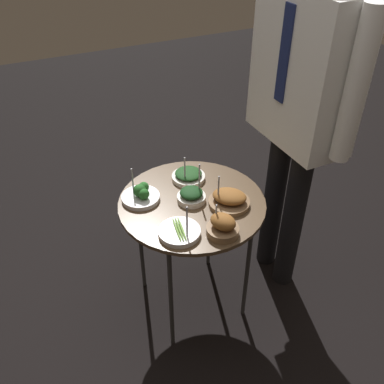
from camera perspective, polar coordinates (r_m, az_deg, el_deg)
ground_plane at (r=2.31m, az=0.00°, el=-13.97°), size 8.00×8.00×0.00m
serving_cart at (r=1.88m, az=0.00°, el=-2.38°), size 0.64×0.64×0.65m
bowl_roast_front_right at (r=1.83m, az=4.99°, el=-0.96°), size 0.18×0.18×0.15m
bowl_broccoli_mid_right at (r=1.86m, az=-6.82°, el=-0.30°), size 0.17×0.17×0.14m
bowl_spinach_far_rim at (r=1.98m, az=-0.48°, el=2.22°), size 0.15×0.15×0.14m
bowl_asparagus_near_rim at (r=1.69m, az=-1.68°, el=-5.33°), size 0.17×0.17×0.17m
bowl_spinach_front_center at (r=1.84m, az=0.01°, el=-0.43°), size 0.13×0.13×0.18m
bowl_roast_center at (r=1.68m, az=4.12°, el=-4.58°), size 0.13×0.13×0.13m
waiter_figure at (r=1.88m, az=14.58°, el=13.24°), size 0.63×0.24×1.69m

